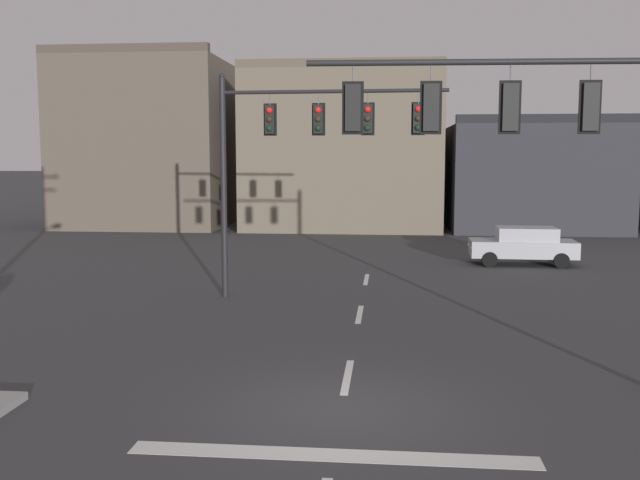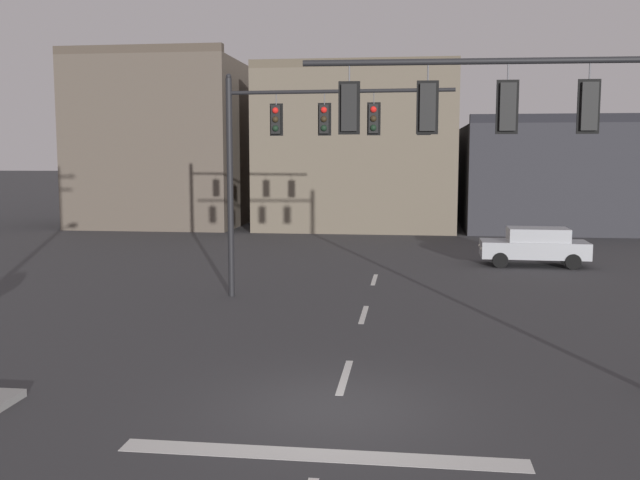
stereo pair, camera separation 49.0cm
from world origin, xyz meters
name	(u,v)px [view 2 (the right image)]	position (x,y,z in m)	size (l,w,h in m)	color
ground_plane	(335,410)	(0.00, 0.00, 0.00)	(400.00, 400.00, 0.00)	#353538
stop_bar_paint	(321,455)	(0.00, -2.00, 0.00)	(6.40, 0.50, 0.01)	silver
lane_centreline	(345,377)	(0.00, 2.00, 0.00)	(0.16, 26.40, 0.01)	silver
signal_mast_near_side	(540,139)	(3.75, 1.66, 4.94)	(7.02, 0.53, 7.06)	black
signal_mast_far_side	(304,141)	(-2.10, 10.14, 5.11)	(7.27, 0.56, 7.25)	black
car_lot_nearside	(535,246)	(6.55, 18.35, 0.86)	(4.49, 2.00, 1.61)	#9EA0A5
building_row	(386,158)	(-0.35, 34.36, 4.48)	(45.07, 11.25, 11.25)	brown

